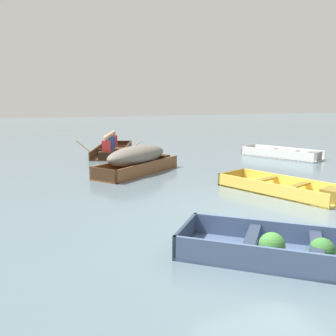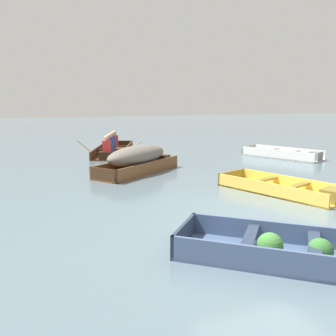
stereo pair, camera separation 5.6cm
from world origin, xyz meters
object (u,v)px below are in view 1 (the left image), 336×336
Objects in this scene: dinghy_slate_blue_foreground at (293,251)px; skiff_yellow_mid_moored at (284,189)px; skiff_white_far_moored at (284,155)px; skiff_wooden_brown_near_moored at (138,158)px; rowboat_dark_varnish_with_crew at (112,149)px.

dinghy_slate_blue_foreground reaches higher than skiff_yellow_mid_moored.
skiff_white_far_moored is (5.81, 7.22, -0.02)m from dinghy_slate_blue_foreground.
skiff_wooden_brown_near_moored reaches higher than dinghy_slate_blue_foreground.
skiff_white_far_moored is (3.51, 4.26, 0.01)m from skiff_yellow_mid_moored.
skiff_yellow_mid_moored is at bearing -56.95° from skiff_wooden_brown_near_moored.
dinghy_slate_blue_foreground is 3.75m from skiff_yellow_mid_moored.
dinghy_slate_blue_foreground is at bearing -127.83° from skiff_yellow_mid_moored.
dinghy_slate_blue_foreground is 0.72× the size of rowboat_dark_varnish_with_crew.
rowboat_dark_varnish_with_crew is at bearing 150.49° from skiff_white_far_moored.
rowboat_dark_varnish_with_crew is (-2.15, 7.46, 0.10)m from skiff_yellow_mid_moored.
skiff_wooden_brown_near_moored is 0.99× the size of skiff_white_far_moored.
skiff_wooden_brown_near_moored is 4.31m from skiff_yellow_mid_moored.
skiff_yellow_mid_moored is at bearing -73.94° from rowboat_dark_varnish_with_crew.
rowboat_dark_varnish_with_crew reaches higher than skiff_wooden_brown_near_moored.
skiff_yellow_mid_moored is 5.52m from skiff_white_far_moored.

